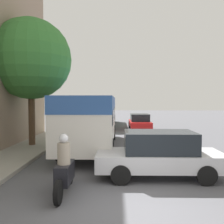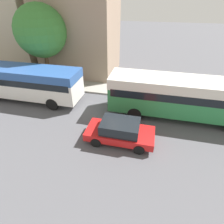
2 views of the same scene
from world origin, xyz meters
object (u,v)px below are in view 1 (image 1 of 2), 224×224
car_crossing (140,121)px  car_far_curb (159,154)px  motorcycle_behind_lead (64,170)px  bus_lead (92,115)px  pedestrian_near_curb (76,112)px  bus_following (103,107)px

car_crossing → car_far_curb: car_far_curb is taller
motorcycle_behind_lead → car_far_curb: 3.37m
bus_lead → car_crossing: bus_lead is taller
motorcycle_behind_lead → pedestrian_near_curb: bearing=98.8°
car_far_curb → car_crossing: bearing=-2.3°
motorcycle_behind_lead → car_crossing: bearing=77.3°
motorcycle_behind_lead → pedestrian_near_curb: pedestrian_near_curb is taller
motorcycle_behind_lead → car_crossing: motorcycle_behind_lead is taller
bus_lead → pedestrian_near_curb: (-3.99, 18.38, -0.74)m
bus_following → motorcycle_behind_lead: bearing=-89.8°
bus_lead → motorcycle_behind_lead: (-0.09, -6.79, -1.17)m
pedestrian_near_curb → bus_following: bearing=-56.2°
motorcycle_behind_lead → car_crossing: 16.00m
bus_lead → car_far_curb: size_ratio=2.22×
car_crossing → bus_following: bearing=-47.0°
bus_lead → car_crossing: (3.42, 8.82, -1.10)m
bus_following → car_far_curb: (3.00, -17.82, -1.13)m
bus_lead → pedestrian_near_curb: 18.83m
bus_lead → pedestrian_near_curb: bearing=102.2°
car_far_curb → pedestrian_near_curb: bearing=16.2°
car_crossing → car_far_curb: 14.01m
bus_lead → car_far_curb: 6.00m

